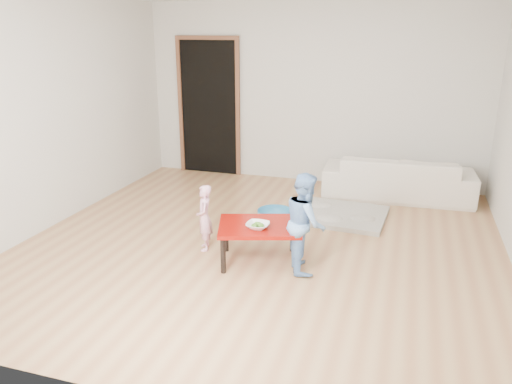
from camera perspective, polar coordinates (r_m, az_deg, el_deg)
The scene contains 13 objects.
floor at distance 5.41m, azimuth 0.64°, elevation -5.91°, with size 5.00×5.00×0.01m, color #A56F46.
back_wall at distance 7.43m, azimuth 6.35°, elevation 11.04°, with size 5.00×0.02×2.60m, color beige.
left_wall at distance 6.21m, azimuth -22.24°, elevation 8.43°, with size 0.02×5.00×2.60m, color beige.
doorway at distance 7.91m, azimuth -5.35°, elevation 9.50°, with size 1.02×0.08×2.11m, color brown, non-canonical shape.
sofa at distance 7.05m, azimuth 15.89°, elevation 1.66°, with size 1.97×0.77×0.58m, color beige.
cushion at distance 6.86m, azimuth 13.97°, elevation 2.64°, with size 0.41×0.36×0.11m, color orange.
red_table at distance 4.94m, azimuth 0.40°, elevation -5.85°, with size 0.79×0.59×0.39m, color maroon, non-canonical shape.
bowl at distance 4.77m, azimuth 0.21°, elevation -3.86°, with size 0.22×0.22×0.05m, color white.
broccoli at distance 4.77m, azimuth 0.21°, elevation -3.85°, with size 0.12×0.12×0.06m, color #2D5919, non-canonical shape.
child_pink at distance 5.19m, azimuth -5.92°, elevation -2.95°, with size 0.25×0.17×0.70m, color pink.
child_blue at distance 4.71m, azimuth 5.65°, elevation -3.46°, with size 0.47×0.36×0.96m, color #5E85DA.
basin at distance 6.01m, azimuth 2.19°, elevation -2.70°, with size 0.43×0.43×0.13m, color teal.
blanket at distance 6.23m, azimuth 9.42°, elevation -2.56°, with size 1.12×0.94×0.06m, color #BAB3A4, non-canonical shape.
Camera 1 is at (1.42, -4.73, 2.21)m, focal length 35.00 mm.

